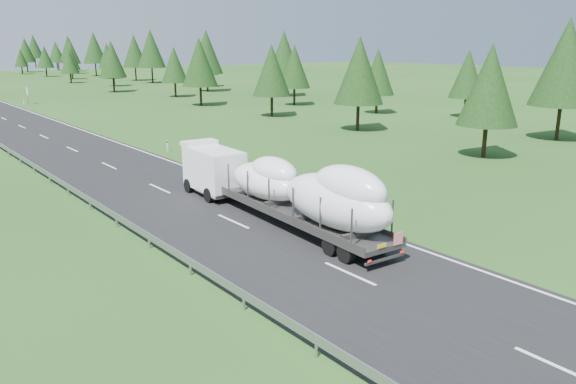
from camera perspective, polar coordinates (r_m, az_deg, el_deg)
ground at (r=23.84m, az=6.28°, el=-8.28°), size 400.00×400.00×0.00m
highway_sign at (r=98.50m, az=-24.96°, el=9.15°), size 0.08×0.90×2.60m
tree_line_right at (r=121.94m, az=-11.86°, el=13.43°), size 27.38×253.32×12.55m
boat_truck at (r=29.49m, az=-0.30°, el=0.59°), size 3.22×17.48×4.03m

